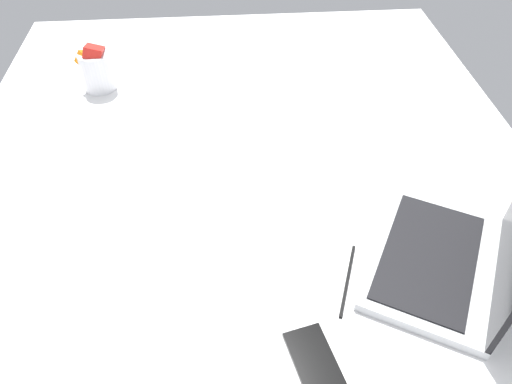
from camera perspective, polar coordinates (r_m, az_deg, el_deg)
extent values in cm
cube|color=white|center=(118.39, -0.77, -2.33)|extent=(180.00, 140.00, 18.00)
cube|color=#B7BABC|center=(101.97, 20.29, -7.71)|extent=(40.04, 36.24, 2.00)
cube|color=black|center=(100.98, 19.64, -7.04)|extent=(33.61, 29.05, 0.40)
cylinder|color=silver|center=(148.94, -18.07, 13.31)|extent=(9.00, 9.00, 11.00)
cube|color=orange|center=(150.12, -18.06, 12.67)|extent=(6.26, 5.43, 5.86)
cube|color=red|center=(150.61, -18.09, 13.93)|extent=(6.76, 6.81, 4.51)
cube|color=orange|center=(147.80, -18.93, 14.31)|extent=(7.62, 7.98, 6.88)
cube|color=red|center=(146.07, -18.42, 15.26)|extent=(6.64, 5.61, 5.46)
cube|color=black|center=(85.77, 7.04, -19.46)|extent=(15.19, 9.84, 0.80)
cube|color=black|center=(95.75, 10.65, -10.05)|extent=(16.10, 6.60, 0.60)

